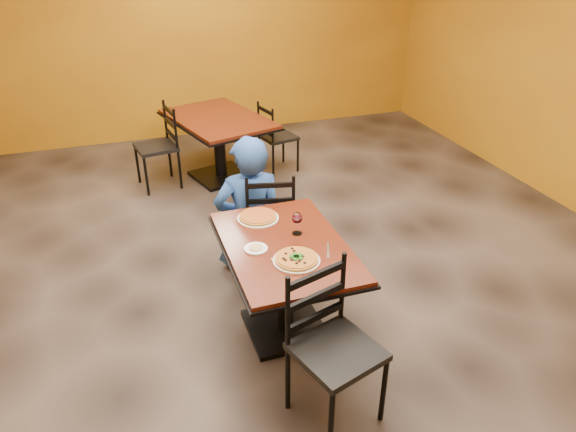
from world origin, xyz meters
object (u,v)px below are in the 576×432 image
object	(u,v)px
plate_main	(296,260)
wine_glass	(297,222)
side_plate	(256,249)
chair_main_far	(269,217)
table_main	(285,268)
pizza_main	(297,258)
diner	(249,204)
chair_main_near	(337,352)
chair_second_left	(156,148)
plate_far	(258,218)
chair_second_right	(278,137)
table_second	(219,133)
pizza_far	(258,216)

from	to	relation	value
plate_main	wine_glass	world-z (taller)	wine_glass
side_plate	chair_main_far	bearing A→B (deg)	68.21
table_main	side_plate	size ratio (longest dim) A/B	7.69
pizza_main	diner	bearing A→B (deg)	90.65
chair_main_near	chair_main_far	distance (m)	1.76
chair_second_left	diner	bearing A→B (deg)	7.00
diner	pizza_main	world-z (taller)	diner
plate_main	side_plate	xyz separation A→B (m)	(-0.21, 0.22, 0.00)
chair_second_left	wine_glass	xyz separation A→B (m)	(0.71, -2.76, 0.37)
wine_glass	chair_main_far	bearing A→B (deg)	87.58
plate_far	chair_main_far	bearing A→B (deg)	65.15
chair_main_far	pizza_main	bearing A→B (deg)	94.47
side_plate	wine_glass	world-z (taller)	wine_glass
wine_glass	plate_main	bearing A→B (deg)	-110.04
wine_glass	plate_far	bearing A→B (deg)	124.14
pizza_main	chair_second_right	bearing A→B (deg)	74.41
chair_main_near	chair_main_far	size ratio (longest dim) A/B	1.09
chair_main_near	chair_second_left	bearing A→B (deg)	82.12
chair_main_near	side_plate	distance (m)	0.91
chair_second_left	side_plate	distance (m)	2.90
table_second	chair_second_left	xyz separation A→B (m)	(-0.72, 0.00, -0.09)
diner	pizza_far	size ratio (longest dim) A/B	4.32
chair_main_near	plate_main	bearing A→B (deg)	75.69
chair_main_near	wine_glass	world-z (taller)	chair_main_near
chair_second_left	plate_far	world-z (taller)	chair_second_left
diner	side_plate	bearing A→B (deg)	82.80
chair_second_left	pizza_far	world-z (taller)	chair_second_left
table_second	wine_glass	bearing A→B (deg)	-90.34
table_second	chair_second_left	size ratio (longest dim) A/B	1.67
table_main	chair_main_near	bearing A→B (deg)	-87.49
diner	plate_far	size ratio (longest dim) A/B	3.90
chair_second_right	wine_glass	size ratio (longest dim) A/B	4.71
table_main	table_second	bearing A→B (deg)	87.18
table_main	chair_second_left	distance (m)	2.93
chair_second_right	chair_second_left	bearing A→B (deg)	77.34
chair_second_left	plate_far	xyz separation A→B (m)	(0.51, -2.46, 0.28)
pizza_main	wine_glass	xyz separation A→B (m)	(0.12, 0.33, 0.07)
chair_main_near	diner	xyz separation A→B (m)	(-0.05, 1.77, 0.11)
chair_main_far	chair_second_left	size ratio (longest dim) A/B	0.97
chair_main_near	chair_second_right	distance (m)	3.79
table_main	plate_far	xyz separation A→B (m)	(-0.08, 0.41, 0.20)
table_second	pizza_far	bearing A→B (deg)	-95.07
diner	chair_main_near	bearing A→B (deg)	96.25
chair_main_near	plate_far	distance (m)	1.27
pizza_main	chair_main_far	bearing A→B (deg)	82.24
diner	side_plate	distance (m)	0.96
chair_main_far	table_second	bearing A→B (deg)	-77.25
chair_second_right	side_plate	xyz separation A→B (m)	(-1.07, -2.87, 0.33)
table_main	plate_far	distance (m)	0.46
chair_second_left	plate_far	distance (m)	2.53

